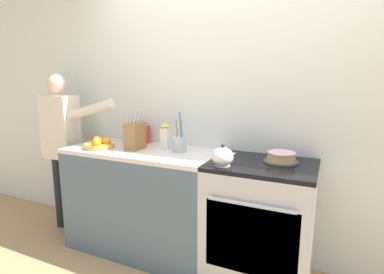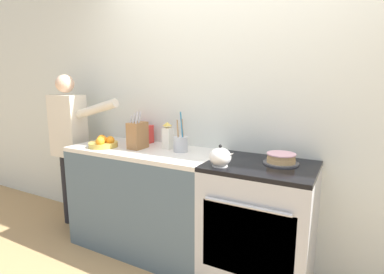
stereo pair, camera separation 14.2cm
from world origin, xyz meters
name	(u,v)px [view 1 (the left image)]	position (x,y,z in m)	size (l,w,h in m)	color
wall_back	(233,104)	(0.00, 0.61, 1.30)	(8.00, 0.04, 2.60)	silver
counter_cabinet	(143,200)	(-0.70, 0.30, 0.46)	(1.31, 0.59, 0.91)	#4C6070
stove_range	(260,223)	(0.33, 0.29, 0.46)	(0.74, 0.63, 0.91)	#B7BABF
layer_cake	(281,157)	(0.44, 0.38, 0.95)	(0.24, 0.24, 0.07)	#4C4C51
tea_kettle	(223,157)	(0.09, 0.11, 0.98)	(0.18, 0.15, 0.15)	white
knife_block	(135,136)	(-0.75, 0.28, 1.03)	(0.11, 0.17, 0.32)	olive
utensil_crock	(179,144)	(-0.36, 0.35, 0.98)	(0.12, 0.12, 0.33)	#B7BABF
fruit_bowl	(100,144)	(-1.05, 0.18, 0.95)	(0.25, 0.25, 0.11)	gold
toaster	(137,134)	(-0.88, 0.49, 1.00)	(0.23, 0.12, 0.17)	red
milk_carton	(165,136)	(-0.52, 0.40, 1.02)	(0.07, 0.07, 0.23)	white
person_baker	(62,140)	(-1.62, 0.30, 0.92)	(0.90, 0.20, 1.55)	black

